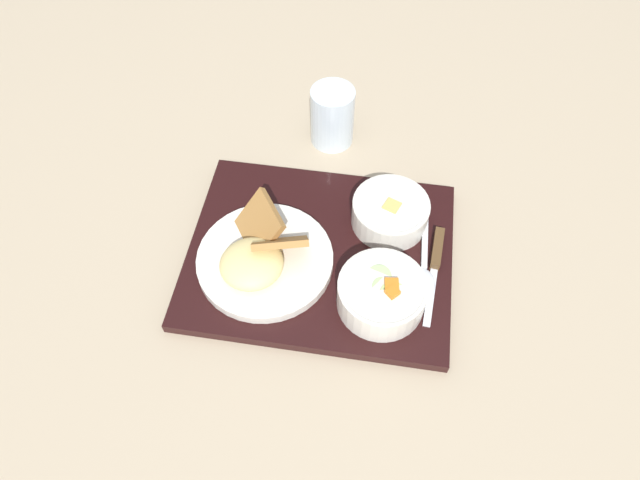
{
  "coord_description": "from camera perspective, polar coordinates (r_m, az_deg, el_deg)",
  "views": [
    {
      "loc": [
        -0.06,
        0.49,
        0.76
      ],
      "look_at": [
        0.0,
        0.0,
        0.05
      ],
      "focal_mm": 32.0,
      "sensor_mm": 36.0,
      "label": 1
    }
  ],
  "objects": [
    {
      "name": "glass_water",
      "position": [
        1.04,
        1.23,
        12.02
      ],
      "size": [
        0.08,
        0.08,
        0.11
      ],
      "color": "silver",
      "rests_on": "ground_plane"
    },
    {
      "name": "bowl_salad",
      "position": [
        0.83,
        6.21,
        -5.3
      ],
      "size": [
        0.13,
        0.13,
        0.06
      ],
      "color": "silver",
      "rests_on": "serving_tray"
    },
    {
      "name": "ground_plane",
      "position": [
        0.91,
        -0.0,
        -1.75
      ],
      "size": [
        4.0,
        4.0,
        0.0
      ],
      "primitive_type": "plane",
      "color": "tan"
    },
    {
      "name": "serving_tray",
      "position": [
        0.9,
        -0.0,
        -1.43
      ],
      "size": [
        0.42,
        0.34,
        0.02
      ],
      "color": "black",
      "rests_on": "ground_plane"
    },
    {
      "name": "spoon",
      "position": [
        0.88,
        10.35,
        -2.78
      ],
      "size": [
        0.03,
        0.17,
        0.01
      ],
      "rotation": [
        0.0,
        0.0,
        1.56
      ],
      "color": "silver",
      "rests_on": "serving_tray"
    },
    {
      "name": "plate_main",
      "position": [
        0.87,
        -5.83,
        -1.8
      ],
      "size": [
        0.21,
        0.21,
        0.07
      ],
      "color": "silver",
      "rests_on": "serving_tray"
    },
    {
      "name": "knife",
      "position": [
        0.9,
        11.54,
        -1.62
      ],
      "size": [
        0.03,
        0.17,
        0.01
      ],
      "rotation": [
        0.0,
        0.0,
        1.46
      ],
      "color": "silver",
      "rests_on": "serving_tray"
    },
    {
      "name": "bowl_soup",
      "position": [
        0.91,
        7.04,
        2.85
      ],
      "size": [
        0.12,
        0.12,
        0.05
      ],
      "color": "silver",
      "rests_on": "serving_tray"
    }
  ]
}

